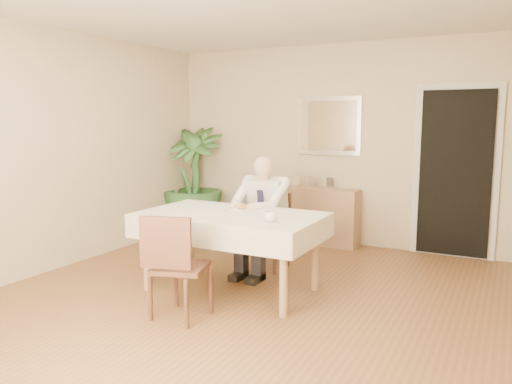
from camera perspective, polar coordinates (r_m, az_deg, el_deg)
The scene contains 17 objects.
room at distance 4.38m, azimuth -2.11°, elevation 3.95°, with size 5.00×5.02×2.60m.
doorway at distance 6.33m, azimuth 21.80°, elevation 1.96°, with size 0.96×0.07×2.10m.
mirror at distance 6.64m, azimuth 8.32°, elevation 7.49°, with size 0.86×0.04×0.76m.
dining_table at distance 4.74m, azimuth -2.90°, elevation -3.44°, with size 1.72×1.02×0.75m.
chair_far at distance 5.54m, azimuth 1.69°, elevation -3.91°, with size 0.40×0.40×0.83m.
chair_near at distance 4.12m, azimuth -9.31°, elevation -7.84°, with size 0.52×0.53×0.88m.
seated_man at distance 5.25m, azimuth 0.37°, elevation -2.04°, with size 0.48×0.72×1.24m.
plate at distance 4.91m, azimuth -1.67°, elevation -1.92°, with size 0.26×0.26×0.02m, color white.
food at distance 4.91m, azimuth -1.67°, elevation -1.67°, with size 0.14×0.14×0.06m, color olive.
knife at distance 4.84m, azimuth -1.60°, elevation -1.88°, with size 0.01×0.01×0.13m, color silver.
fork at distance 4.88m, azimuth -2.43°, elevation -1.80°, with size 0.01×0.01×0.13m, color silver.
coffee_mug at distance 4.33m, azimuth 1.69°, elevation -2.79°, with size 0.11×0.11×0.09m, color white.
sideboard at distance 6.62m, azimuth 7.68°, elevation -2.76°, with size 0.93×0.32×0.75m, color olive.
photo_frame_left at distance 6.76m, azimuth 4.66°, elevation 1.31°, with size 0.10×0.02×0.14m, color silver.
photo_frame_center at distance 6.68m, azimuth 6.44°, elevation 1.20°, with size 0.10×0.02×0.14m, color silver.
photo_frame_right at distance 6.58m, azimuth 8.47°, elevation 1.05°, with size 0.10×0.02×0.14m, color silver.
potted_palm at distance 7.27m, azimuth -7.21°, elevation 1.33°, with size 0.85×0.85×1.52m, color #2A5426.
Camera 1 is at (2.15, -3.80, 1.63)m, focal length 35.00 mm.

